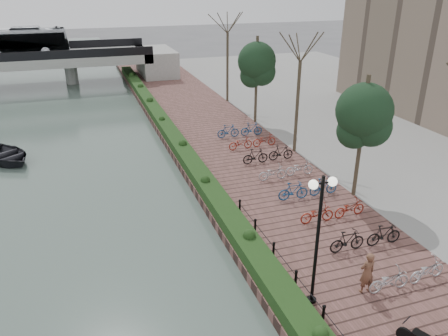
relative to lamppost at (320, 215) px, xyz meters
name	(u,v)px	position (x,y,z in m)	size (l,w,h in m)	color
promenade	(232,153)	(2.40, 15.37, -3.84)	(8.00, 75.00, 0.50)	brown
inland_pavement	(421,130)	(18.40, 15.37, -3.84)	(24.00, 75.00, 0.50)	gray
hedge	(175,139)	(-1.00, 17.87, -3.29)	(1.10, 56.00, 0.60)	#1B3915
chain_fence	(309,297)	(-0.20, -0.13, -3.24)	(0.10, 14.10, 0.70)	black
lamppost	(320,215)	(0.00, 0.00, 0.00)	(1.02, 0.32, 4.99)	black
pedestrian	(367,273)	(2.14, -0.17, -2.74)	(0.62, 0.40, 1.69)	brown
bicycle_parking	(298,180)	(3.90, 8.62, -3.11)	(2.40, 19.89, 1.00)	#B7B7BC
street_trees	(324,119)	(6.40, 10.55, -0.40)	(3.20, 37.12, 6.80)	#352C1F
boat	(5,155)	(-12.26, 19.28, -3.57)	(3.45, 4.83, 1.00)	black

